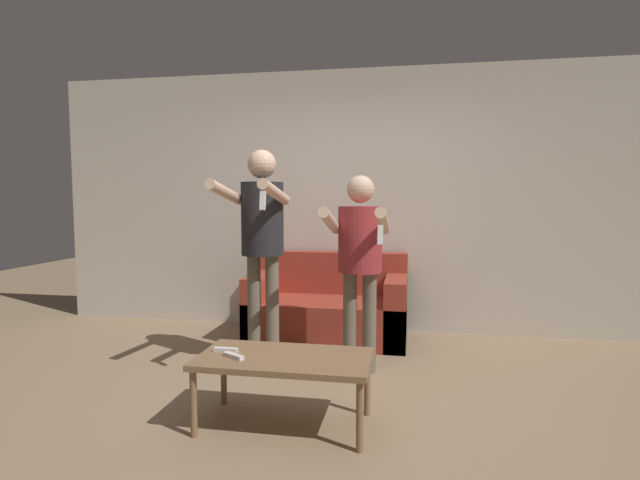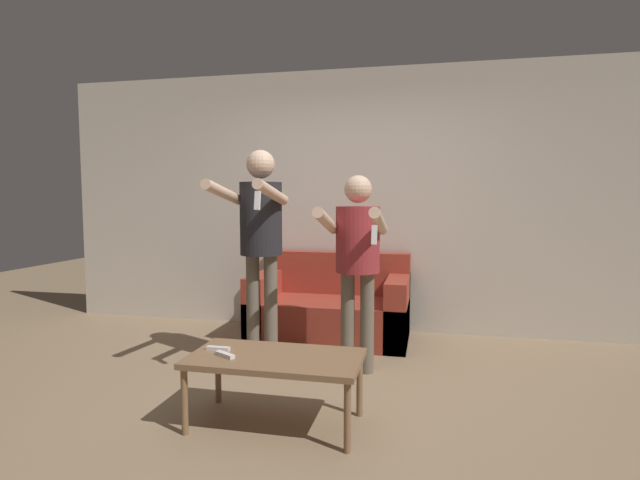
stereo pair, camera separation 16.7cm
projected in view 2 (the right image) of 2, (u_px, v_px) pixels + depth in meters
ground_plane at (305, 400)px, 3.42m from camera, size 14.00×14.00×0.00m
wall_back at (351, 201)px, 5.21m from camera, size 6.40×0.06×2.70m
couch at (330, 310)px, 4.91m from camera, size 1.52×0.82×0.83m
person_standing_left at (260, 230)px, 4.04m from camera, size 0.46×0.81×1.77m
person_standing_right at (357, 250)px, 3.88m from camera, size 0.46×0.77×1.56m
coffee_table at (275, 362)px, 3.02m from camera, size 1.04×0.55×0.43m
remote_near at (225, 355)px, 2.99m from camera, size 0.15×0.10×0.02m
remote_far at (218, 349)px, 3.11m from camera, size 0.15×0.04×0.02m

